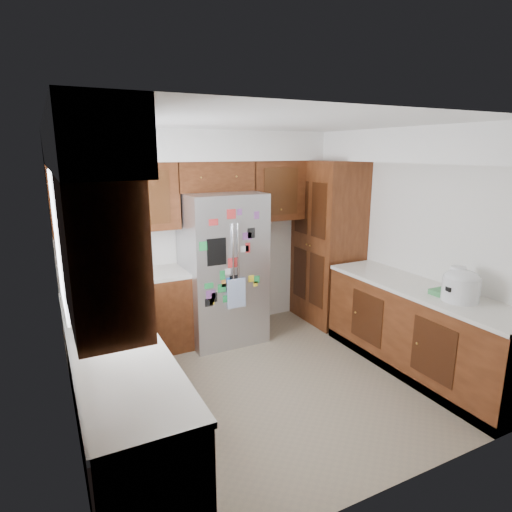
# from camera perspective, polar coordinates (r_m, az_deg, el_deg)

# --- Properties ---
(floor) EXTENTS (3.60, 3.60, 0.00)m
(floor) POSITION_cam_1_polar(r_m,az_deg,el_deg) (4.50, 1.85, -16.44)
(floor) COLOR gray
(floor) RESTS_ON ground
(room_shell) EXTENTS (3.64, 3.24, 2.52)m
(room_shell) POSITION_cam_1_polar(r_m,az_deg,el_deg) (4.19, -1.64, 7.72)
(room_shell) COLOR white
(room_shell) RESTS_ON ground
(left_counter_run) EXTENTS (1.36, 3.20, 0.92)m
(left_counter_run) POSITION_cam_1_polar(r_m,az_deg,el_deg) (3.93, -16.64, -14.73)
(left_counter_run) COLOR #441E0D
(left_counter_run) RESTS_ON ground
(right_counter_run) EXTENTS (0.63, 2.25, 0.92)m
(right_counter_run) POSITION_cam_1_polar(r_m,az_deg,el_deg) (4.83, 20.80, -9.58)
(right_counter_run) COLOR #441E0D
(right_counter_run) RESTS_ON ground
(pantry) EXTENTS (0.60, 0.90, 2.15)m
(pantry) POSITION_cam_1_polar(r_m,az_deg,el_deg) (5.79, 9.55, 1.76)
(pantry) COLOR #441E0D
(pantry) RESTS_ON ground
(fridge) EXTENTS (0.90, 0.79, 1.80)m
(fridge) POSITION_cam_1_polar(r_m,az_deg,el_deg) (5.16, -4.48, -1.58)
(fridge) COLOR #A5A6AB
(fridge) RESTS_ON ground
(bridge_cabinet) EXTENTS (0.96, 0.34, 0.35)m
(bridge_cabinet) POSITION_cam_1_polar(r_m,az_deg,el_deg) (5.19, -5.67, 10.54)
(bridge_cabinet) COLOR #441E0D
(bridge_cabinet) RESTS_ON fridge
(fridge_top_items) EXTENTS (0.69, 0.30, 0.26)m
(fridge_top_items) POSITION_cam_1_polar(r_m,az_deg,el_deg) (5.22, -5.06, 13.78)
(fridge_top_items) COLOR #1828A2
(fridge_top_items) RESTS_ON bridge_cabinet
(sink_assembly) EXTENTS (0.52, 0.70, 0.37)m
(sink_assembly) POSITION_cam_1_polar(r_m,az_deg,el_deg) (3.75, -19.51, -6.99)
(sink_assembly) COLOR white
(sink_assembly) RESTS_ON left_counter_run
(left_counter_clutter) EXTENTS (0.37, 0.89, 0.38)m
(left_counter_clutter) POSITION_cam_1_polar(r_m,az_deg,el_deg) (4.40, -20.21, -3.12)
(left_counter_clutter) COLOR black
(left_counter_clutter) RESTS_ON left_counter_run
(rice_cooker) EXTENTS (0.34, 0.33, 0.29)m
(rice_cooker) POSITION_cam_1_polar(r_m,az_deg,el_deg) (4.36, 25.68, -3.48)
(rice_cooker) COLOR silver
(rice_cooker) RESTS_ON right_counter_run
(paper_towel) EXTENTS (0.14, 0.14, 0.30)m
(paper_towel) POSITION_cam_1_polar(r_m,az_deg,el_deg) (4.43, 25.18, -3.18)
(paper_towel) COLOR white
(paper_towel) RESTS_ON right_counter_run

